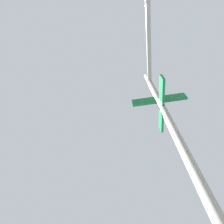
{
  "coord_description": "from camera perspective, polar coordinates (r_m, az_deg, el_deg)",
  "views": [
    {
      "loc": [
        -5.29,
        -6.22,
        1.71
      ],
      "look_at": [
        -5.7,
        -7.47,
        3.62
      ],
      "focal_mm": 24.58,
      "sensor_mm": 36.0,
      "label": 1
    }
  ],
  "objects": [
    {
      "name": "traffic_signal_near",
      "position": [
        2.26,
        19.81,
        30.5
      ],
      "size": [
        1.97,
        3.34,
        5.45
      ],
      "color": "slate",
      "rests_on": "ground_plane"
    }
  ]
}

